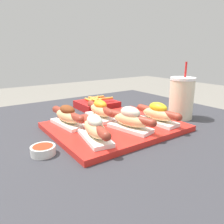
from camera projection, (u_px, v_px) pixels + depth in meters
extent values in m
cube|color=#333338|center=(118.00, 207.00, 0.92)|extent=(1.07, 1.10, 0.73)
cube|color=red|center=(115.00, 127.00, 0.77)|extent=(0.44, 0.35, 0.02)
cube|color=white|center=(95.00, 138.00, 0.63)|extent=(0.09, 0.16, 0.01)
ellipsoid|color=#DBB77A|center=(95.00, 129.00, 0.63)|extent=(0.07, 0.14, 0.04)
cylinder|color=maroon|center=(95.00, 126.00, 0.62)|extent=(0.06, 0.17, 0.03)
sphere|color=maroon|center=(106.00, 136.00, 0.55)|extent=(0.03, 0.03, 0.03)
sphere|color=maroon|center=(86.00, 118.00, 0.70)|extent=(0.03, 0.03, 0.03)
ellipsoid|color=silver|center=(95.00, 121.00, 0.62)|extent=(0.05, 0.08, 0.04)
cube|color=white|center=(130.00, 128.00, 0.71)|extent=(0.09, 0.16, 0.01)
ellipsoid|color=#DBB77A|center=(130.00, 120.00, 0.71)|extent=(0.08, 0.14, 0.04)
cylinder|color=maroon|center=(130.00, 118.00, 0.71)|extent=(0.06, 0.17, 0.03)
sphere|color=maroon|center=(153.00, 123.00, 0.65)|extent=(0.03, 0.03, 0.03)
sphere|color=maroon|center=(111.00, 113.00, 0.76)|extent=(0.03, 0.03, 0.03)
ellipsoid|color=silver|center=(130.00, 112.00, 0.70)|extent=(0.06, 0.08, 0.04)
cube|color=white|center=(157.00, 121.00, 0.78)|extent=(0.07, 0.15, 0.01)
ellipsoid|color=#DBB77A|center=(158.00, 114.00, 0.77)|extent=(0.06, 0.14, 0.04)
cylinder|color=maroon|center=(158.00, 112.00, 0.77)|extent=(0.04, 0.17, 0.03)
sphere|color=maroon|center=(178.00, 117.00, 0.71)|extent=(0.03, 0.03, 0.03)
sphere|color=maroon|center=(140.00, 107.00, 0.83)|extent=(0.03, 0.03, 0.03)
ellipsoid|color=yellow|center=(158.00, 107.00, 0.77)|extent=(0.05, 0.08, 0.04)
cube|color=white|center=(68.00, 124.00, 0.76)|extent=(0.07, 0.16, 0.01)
ellipsoid|color=#DBB77A|center=(68.00, 116.00, 0.75)|extent=(0.06, 0.14, 0.04)
cylinder|color=maroon|center=(68.00, 114.00, 0.75)|extent=(0.04, 0.17, 0.03)
sphere|color=maroon|center=(81.00, 120.00, 0.69)|extent=(0.03, 0.03, 0.03)
sphere|color=maroon|center=(56.00, 109.00, 0.81)|extent=(0.03, 0.03, 0.03)
ellipsoid|color=brown|center=(67.00, 110.00, 0.74)|extent=(0.05, 0.08, 0.03)
cube|color=white|center=(100.00, 117.00, 0.83)|extent=(0.07, 0.16, 0.01)
ellipsoid|color=#DBB77A|center=(100.00, 110.00, 0.82)|extent=(0.06, 0.14, 0.04)
cylinder|color=maroon|center=(100.00, 108.00, 0.82)|extent=(0.04, 0.17, 0.03)
sphere|color=maroon|center=(111.00, 113.00, 0.75)|extent=(0.03, 0.03, 0.03)
sphere|color=maroon|center=(91.00, 104.00, 0.89)|extent=(0.03, 0.03, 0.03)
ellipsoid|color=gold|center=(100.00, 104.00, 0.82)|extent=(0.05, 0.08, 0.03)
cylinder|color=silver|center=(43.00, 150.00, 0.58)|extent=(0.07, 0.07, 0.02)
cylinder|color=red|center=(43.00, 148.00, 0.58)|extent=(0.05, 0.05, 0.01)
cylinder|color=beige|center=(181.00, 99.00, 0.88)|extent=(0.10, 0.10, 0.16)
cylinder|color=white|center=(183.00, 79.00, 0.86)|extent=(0.10, 0.10, 0.01)
cylinder|color=red|center=(186.00, 69.00, 0.86)|extent=(0.01, 0.01, 0.06)
cube|color=#B21919|center=(97.00, 105.00, 1.05)|extent=(0.18, 0.16, 0.03)
cylinder|color=gold|center=(97.00, 98.00, 1.05)|extent=(0.05, 0.06, 0.01)
cylinder|color=gold|center=(89.00, 100.00, 1.03)|extent=(0.01, 0.06, 0.01)
cylinder|color=gold|center=(97.00, 97.00, 1.07)|extent=(0.08, 0.01, 0.01)
cylinder|color=gold|center=(94.00, 100.00, 1.02)|extent=(0.01, 0.06, 0.01)
cylinder|color=gold|center=(94.00, 99.00, 1.04)|extent=(0.01, 0.07, 0.01)
cylinder|color=gold|center=(92.00, 99.00, 1.07)|extent=(0.02, 0.07, 0.01)
cylinder|color=gold|center=(97.00, 99.00, 1.02)|extent=(0.02, 0.07, 0.01)
cylinder|color=gold|center=(105.00, 99.00, 1.02)|extent=(0.08, 0.02, 0.01)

